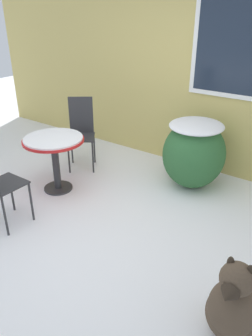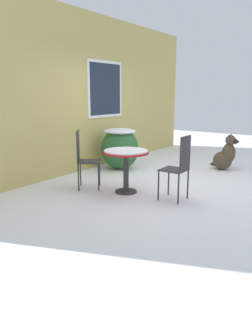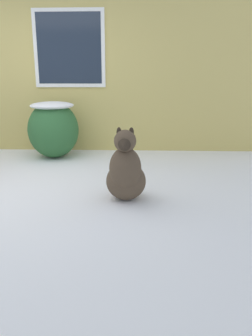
% 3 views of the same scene
% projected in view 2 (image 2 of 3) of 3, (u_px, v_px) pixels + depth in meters
% --- Properties ---
extents(ground_plane, '(16.00, 16.00, 0.00)m').
position_uv_depth(ground_plane, '(179.00, 183.00, 6.06)').
color(ground_plane, white).
extents(house_wall, '(8.00, 0.10, 3.26)m').
position_uv_depth(house_wall, '(88.00, 93.00, 6.94)').
color(house_wall, tan).
rests_on(house_wall, ground_plane).
extents(shrub_left, '(0.79, 0.83, 0.89)m').
position_uv_depth(shrub_left, '(120.00, 147.00, 7.13)').
color(shrub_left, '#2D6033').
rests_on(shrub_left, ground_plane).
extents(patio_table, '(0.75, 0.75, 0.72)m').
position_uv_depth(patio_table, '(126.00, 158.00, 5.39)').
color(patio_table, '#2D2D30').
rests_on(patio_table, ground_plane).
extents(patio_chair_near_table, '(0.53, 0.53, 1.01)m').
position_uv_depth(patio_chair_near_table, '(84.00, 157.00, 5.63)').
color(patio_chair_near_table, '#2D2D30').
rests_on(patio_chair_near_table, ground_plane).
extents(patio_chair_far_side, '(0.38, 0.38, 1.01)m').
position_uv_depth(patio_chair_far_side, '(179.00, 166.00, 4.99)').
color(patio_chair_far_side, '#2D2D30').
rests_on(patio_chair_far_side, ground_plane).
extents(dog, '(0.43, 0.63, 0.78)m').
position_uv_depth(dog, '(225.00, 156.00, 7.06)').
color(dog, '#4C3D2D').
rests_on(dog, ground_plane).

